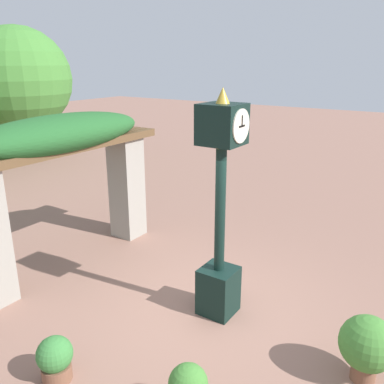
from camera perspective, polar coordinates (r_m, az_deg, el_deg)
ground_plane at (r=6.79m, az=1.48°, el=-16.49°), size 60.00×60.00×0.00m
pedestal_clock at (r=6.05m, az=3.96°, el=-3.27°), size 0.57×0.61×3.50m
pergola at (r=7.85m, az=-17.71°, el=4.50°), size 4.51×1.18×2.93m
potted_plant_near_left at (r=5.74m, az=23.39°, el=-19.15°), size 0.69×0.69×0.89m
potted_plant_near_right at (r=5.71m, az=-18.66°, el=-21.26°), size 0.45×0.45×0.61m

